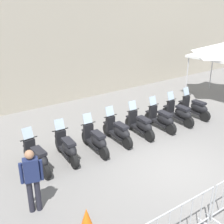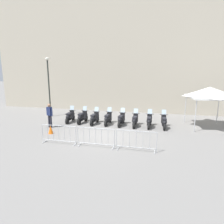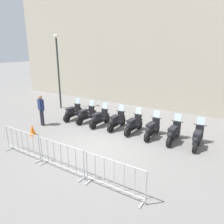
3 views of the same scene
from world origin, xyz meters
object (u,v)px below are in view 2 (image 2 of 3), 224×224
Objects in this scene: officer_near_row_end at (50,114)px; canopy_tent at (210,93)px; barrier_segment_2 at (136,141)px; motorcycle_3 at (108,119)px; traffic_cone at (51,129)px; street_lamp at (49,81)px; motorcycle_2 at (94,118)px; motorcycle_5 at (135,121)px; barrier_segment_1 at (96,138)px; barrier_segment_0 at (59,135)px; motorcycle_1 at (82,117)px; motorcycle_4 at (121,120)px; motorcycle_0 at (70,117)px; motorcycle_7 at (164,122)px; motorcycle_6 at (149,121)px.

officer_near_row_end is 0.59× the size of canopy_tent.
motorcycle_3 is at bearing 112.51° from barrier_segment_2.
street_lamp is at bearing 112.22° from traffic_cone.
motorcycle_2 reaches higher than traffic_cone.
barrier_segment_1 is at bearing -117.42° from motorcycle_5.
officer_near_row_end is (-6.03, 3.66, 0.46)m from barrier_segment_2.
barrier_segment_0 is 3.56m from officer_near_row_end.
motorcycle_1 is 0.33× the size of street_lamp.
motorcycle_2 is 0.84× the size of barrier_segment_0.
motorcycle_4 reaches higher than barrier_segment_0.
barrier_segment_2 is at bearing -43.86° from street_lamp.
barrier_segment_1 is 8.80m from canopy_tent.
motorcycle_3 is (3.07, -0.39, 0.00)m from motorcycle_0.
motorcycle_1 is 3.10m from motorcycle_4.
motorcycle_2 and motorcycle_5 have the same top height.
motorcycle_7 is at bearing 43.00° from barrier_segment_1.
motorcycle_6 is at bearing 5.48° from officer_near_row_end.
motorcycle_4 is 4.51m from barrier_segment_1.
officer_near_row_end is (-5.04, -1.00, 0.53)m from motorcycle_4.
motorcycle_3 is (1.04, -0.03, 0.00)m from motorcycle_2.
canopy_tent is at bearing -2.13° from motorcycle_1.
motorcycle_4 is 7.39m from street_lamp.
motorcycle_1 is at bearing 171.05° from motorcycle_5.
motorcycle_1 is at bearing 171.89° from motorcycle_7.
motorcycle_6 reaches higher than barrier_segment_1.
barrier_segment_1 is at bearing -40.73° from officer_near_row_end.
motorcycle_2 is 1.00× the size of motorcycle_6.
motorcycle_6 is (5.11, -0.77, 0.00)m from motorcycle_1.
barrier_segment_0 is 1.18× the size of officer_near_row_end.
motorcycle_7 is 7.31m from barrier_segment_0.
motorcycle_3 and motorcycle_5 have the same top height.
motorcycle_4 is 4.77m from barrier_segment_2.
canopy_tent is (12.60, -2.36, -0.62)m from street_lamp.
motorcycle_2 and motorcycle_7 have the same top height.
barrier_segment_1 is 3.89m from traffic_cone.
street_lamp is 2.96× the size of officer_near_row_end.
motorcycle_1 and motorcycle_2 have the same top height.
motorcycle_2 is 4.13m from motorcycle_6.
motorcycle_0 is 2.94m from traffic_cone.
traffic_cone is at bearing -158.58° from motorcycle_5.
officer_near_row_end reaches higher than traffic_cone.
street_lamp is (-5.29, 6.82, 2.61)m from barrier_segment_1.
motorcycle_1 is at bearing 128.42° from barrier_segment_2.
motorcycle_1 is 0.99× the size of motorcycle_5.
barrier_segment_0 and barrier_segment_1 have the same top height.
motorcycle_4 is at bearing -20.95° from street_lamp.
motorcycle_3 is 1.03m from motorcycle_4.
motorcycle_2 is at bearing -13.58° from motorcycle_1.
street_lamp is at bearing 157.06° from motorcycle_3.
motorcycle_5 is 0.84× the size of barrier_segment_0.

